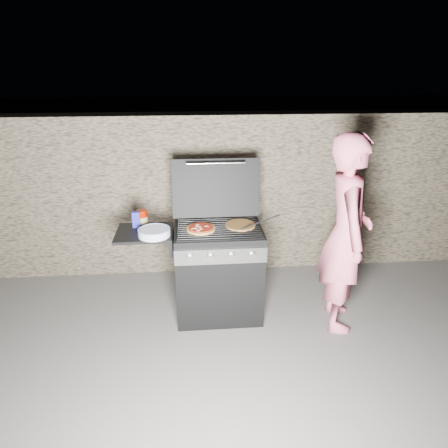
{
  "coord_description": "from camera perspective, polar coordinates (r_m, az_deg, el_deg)",
  "views": [
    {
      "loc": [
        -0.23,
        -3.33,
        2.33
      ],
      "look_at": [
        0.05,
        0.0,
        0.95
      ],
      "focal_mm": 32.0,
      "sensor_mm": 36.0,
      "label": 1
    }
  ],
  "objects": [
    {
      "name": "ground",
      "position": [
        4.07,
        -0.72,
        -12.47
      ],
      "size": [
        50.0,
        50.0,
        0.0
      ],
      "primitive_type": "plane",
      "color": "#5C5752"
    },
    {
      "name": "person",
      "position": [
        3.68,
        17.01,
        -1.44
      ],
      "size": [
        0.54,
        0.72,
        1.8
      ],
      "primitive_type": "imported",
      "rotation": [
        0.0,
        0.0,
        1.4
      ],
      "color": "#E96984",
      "rests_on": "ground"
    },
    {
      "name": "tongs",
      "position": [
        3.65,
        5.12,
        0.24
      ],
      "size": [
        0.41,
        0.17,
        0.09
      ],
      "primitive_type": "cylinder",
      "rotation": [
        0.0,
        1.4,
        0.36
      ],
      "color": "black",
      "rests_on": "gas_grill"
    },
    {
      "name": "gas_grill",
      "position": [
        3.82,
        -4.52,
        -7.01
      ],
      "size": [
        1.34,
        0.79,
        0.91
      ],
      "primitive_type": null,
      "color": "black",
      "rests_on": "ground"
    },
    {
      "name": "pizza_topped",
      "position": [
        3.59,
        -3.33,
        -0.6
      ],
      "size": [
        0.32,
        0.32,
        0.03
      ],
      "primitive_type": null,
      "rotation": [
        0.0,
        0.0,
        0.23
      ],
      "color": "#AA8A4C",
      "rests_on": "gas_grill"
    },
    {
      "name": "plate_stack",
      "position": [
        3.53,
        -9.94,
        -1.17
      ],
      "size": [
        0.34,
        0.34,
        0.06
      ],
      "primitive_type": "cylinder",
      "rotation": [
        0.0,
        0.0,
        -0.27
      ],
      "color": "silver",
      "rests_on": "gas_grill"
    },
    {
      "name": "pizza_plain",
      "position": [
        3.68,
        2.36,
        -0.14
      ],
      "size": [
        0.32,
        0.32,
        0.01
      ],
      "primitive_type": "cylinder",
      "rotation": [
        0.0,
        0.0,
        0.15
      ],
      "color": "#B68644",
      "rests_on": "gas_grill"
    },
    {
      "name": "sauce_jar",
      "position": [
        3.77,
        -11.6,
        0.91
      ],
      "size": [
        0.12,
        0.12,
        0.15
      ],
      "primitive_type": "cylinder",
      "rotation": [
        0.0,
        0.0,
        -0.31
      ],
      "color": "#831000",
      "rests_on": "gas_grill"
    },
    {
      "name": "stone_wall",
      "position": [
        4.61,
        -1.72,
        4.38
      ],
      "size": [
        8.0,
        0.35,
        1.8
      ],
      "primitive_type": "cube",
      "color": "#7F6E54",
      "rests_on": "ground"
    },
    {
      "name": "blue_carton",
      "position": [
        3.73,
        -12.42,
        0.61
      ],
      "size": [
        0.07,
        0.04,
        0.15
      ],
      "primitive_type": "cube",
      "rotation": [
        0.0,
        0.0,
        -0.01
      ],
      "color": "navy",
      "rests_on": "gas_grill"
    }
  ]
}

